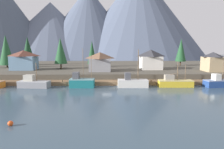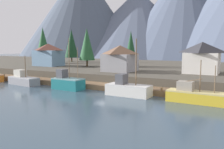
% 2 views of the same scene
% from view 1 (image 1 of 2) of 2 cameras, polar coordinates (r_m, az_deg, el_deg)
% --- Properties ---
extents(ground_plane, '(400.00, 400.00, 1.00)m').
position_cam_1_polar(ground_plane, '(73.17, -1.42, -0.60)').
color(ground_plane, '#384C5B').
extents(dock, '(80.00, 4.00, 1.60)m').
position_cam_1_polar(dock, '(55.24, -1.50, -2.33)').
color(dock, brown).
rests_on(dock, ground_plane).
extents(shoreline_bank, '(400.00, 56.00, 2.50)m').
position_cam_1_polar(shoreline_bank, '(84.86, -1.39, 1.77)').
color(shoreline_bank, '#4C473D').
rests_on(shoreline_bank, ground_plane).
extents(mountain_central_peak, '(110.08, 110.08, 53.51)m').
position_cam_1_polar(mountain_central_peak, '(208.68, -17.07, 12.08)').
color(mountain_central_peak, slate).
rests_on(mountain_central_peak, ground_plane).
extents(mountain_east_peak, '(108.02, 108.02, 69.55)m').
position_cam_1_polar(mountain_east_peak, '(208.13, -6.77, 14.60)').
color(mountain_east_peak, '#4C566B').
rests_on(mountain_east_peak, ground_plane).
extents(mountain_far_ridge, '(133.18, 133.18, 86.93)m').
position_cam_1_polar(mountain_far_ridge, '(211.01, 7.54, 16.87)').
color(mountain_far_ridge, '#4C566B').
rests_on(mountain_far_ridge, ground_plane).
extents(fishing_boat_grey, '(8.13, 3.72, 6.37)m').
position_cam_1_polar(fishing_boat_grey, '(54.68, -21.68, -2.33)').
color(fishing_boat_grey, gray).
rests_on(fishing_boat_grey, ground_plane).
extents(fishing_boat_teal, '(6.30, 3.27, 9.98)m').
position_cam_1_polar(fishing_boat_teal, '(51.83, -8.77, -2.17)').
color(fishing_boat_teal, '#196B70').
rests_on(fishing_boat_teal, ground_plane).
extents(fishing_boat_white, '(7.80, 3.20, 9.74)m').
position_cam_1_polar(fishing_boat_white, '(51.81, 5.83, -2.27)').
color(fishing_boat_white, silver).
rests_on(fishing_boat_white, ground_plane).
extents(fishing_boat_yellow, '(8.82, 3.03, 6.49)m').
position_cam_1_polar(fishing_boat_yellow, '(54.43, 17.59, -2.23)').
color(fishing_boat_yellow, gold).
rests_on(fishing_boat_yellow, ground_plane).
extents(fishing_boat_blue, '(7.57, 3.69, 7.01)m').
position_cam_1_polar(fishing_boat_blue, '(58.76, 28.26, -2.05)').
color(fishing_boat_blue, navy).
rests_on(fishing_boat_blue, ground_plane).
extents(house_tan, '(5.31, 6.72, 6.24)m').
position_cam_1_polar(house_tan, '(72.01, 26.98, 3.35)').
color(house_tan, tan).
rests_on(house_tan, shoreline_bank).
extents(house_blue, '(8.40, 6.12, 6.72)m').
position_cam_1_polar(house_blue, '(74.83, -24.00, 3.87)').
color(house_blue, '#6689A8').
rests_on(house_blue, shoreline_bank).
extents(house_white, '(7.51, 7.08, 6.91)m').
position_cam_1_polar(house_white, '(71.73, 11.11, 4.34)').
color(house_white, silver).
rests_on(house_white, shoreline_bank).
extents(house_grey, '(7.16, 7.23, 6.17)m').
position_cam_1_polar(house_grey, '(65.20, -3.46, 3.79)').
color(house_grey, gray).
rests_on(house_grey, shoreline_bank).
extents(conifer_near_left, '(4.59, 4.59, 11.14)m').
position_cam_1_polar(conifer_near_left, '(74.24, -14.61, 6.64)').
color(conifer_near_left, '#4C3823').
rests_on(conifer_near_left, shoreline_bank).
extents(conifer_near_right, '(4.39, 4.39, 11.34)m').
position_cam_1_polar(conifer_near_right, '(89.15, 19.22, 6.67)').
color(conifer_near_right, '#4C3823').
rests_on(conifer_near_right, shoreline_bank).
extents(conifer_mid_left, '(5.35, 5.35, 12.49)m').
position_cam_1_polar(conifer_mid_left, '(86.25, -28.20, 6.27)').
color(conifer_mid_left, '#4C3823').
rests_on(conifer_mid_left, shoreline_bank).
extents(conifer_mid_right, '(5.23, 5.23, 12.30)m').
position_cam_1_polar(conifer_mid_right, '(94.58, -23.10, 6.78)').
color(conifer_mid_right, '#4C3823').
rests_on(conifer_mid_right, shoreline_bank).
extents(conifer_back_left, '(3.68, 3.68, 10.42)m').
position_cam_1_polar(conifer_back_left, '(79.56, -5.79, 6.39)').
color(conifer_back_left, '#4C3823').
rests_on(conifer_back_left, shoreline_bank).
extents(channel_buoy, '(0.70, 0.70, 0.70)m').
position_cam_1_polar(channel_buoy, '(29.97, -27.20, -12.41)').
color(channel_buoy, '#E04C19').
rests_on(channel_buoy, ground_plane).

